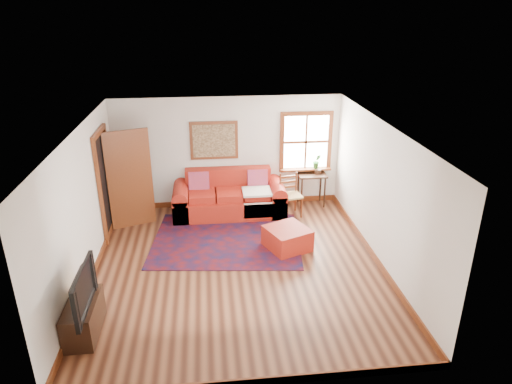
{
  "coord_description": "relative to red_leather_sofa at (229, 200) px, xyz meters",
  "views": [
    {
      "loc": [
        -0.46,
        -6.95,
        4.32
      ],
      "look_at": [
        0.39,
        0.6,
        1.17
      ],
      "focal_mm": 32.0,
      "sensor_mm": 36.0,
      "label": 1
    }
  ],
  "objects": [
    {
      "name": "room_envelope",
      "position": [
        0.01,
        -2.26,
        1.34
      ],
      "size": [
        5.04,
        5.54,
        2.52
      ],
      "color": "silver",
      "rests_on": "ground"
    },
    {
      "name": "doorway",
      "position": [
        -2.19,
        -0.5,
        0.75
      ],
      "size": [
        0.89,
        1.08,
        2.14
      ],
      "color": "black",
      "rests_on": "ground"
    },
    {
      "name": "window",
      "position": [
        1.8,
        0.42,
        1.0
      ],
      "size": [
        1.18,
        0.2,
        1.38
      ],
      "color": "white",
      "rests_on": "ground"
    },
    {
      "name": "television",
      "position": [
        -2.25,
        -3.92,
        0.49
      ],
      "size": [
        0.14,
        1.05,
        0.61
      ],
      "primitive_type": "imported",
      "rotation": [
        0.0,
        0.0,
        1.57
      ],
      "color": "black",
      "rests_on": "media_cabinet"
    },
    {
      "name": "framed_artwork",
      "position": [
        -0.29,
        0.43,
        1.23
      ],
      "size": [
        1.05,
        0.07,
        0.85
      ],
      "color": "brown",
      "rests_on": "ground"
    },
    {
      "name": "persian_rug",
      "position": [
        -0.14,
        -1.26,
        -0.31
      ],
      "size": [
        3.07,
        2.57,
        0.02
      ],
      "primitive_type": "cube",
      "rotation": [
        0.0,
        0.0,
        -0.11
      ],
      "color": "#540C0F",
      "rests_on": "ground"
    },
    {
      "name": "media_cabinet",
      "position": [
        -2.27,
        -3.77,
        -0.07
      ],
      "size": [
        0.41,
        0.91,
        0.5
      ],
      "primitive_type": "cube",
      "color": "black",
      "rests_on": "ground"
    },
    {
      "name": "red_leather_sofa",
      "position": [
        0.0,
        0.0,
        0.0
      ],
      "size": [
        2.43,
        1.0,
        0.95
      ],
      "color": "#A62215",
      "rests_on": "ground"
    },
    {
      "name": "ground",
      "position": [
        0.01,
        -2.28,
        -0.32
      ],
      "size": [
        5.5,
        5.5,
        0.0
      ],
      "primitive_type": "plane",
      "color": "#3E1C10",
      "rests_on": "ground"
    },
    {
      "name": "side_table",
      "position": [
        1.9,
        0.25,
        0.31
      ],
      "size": [
        0.63,
        0.47,
        0.75
      ],
      "color": "black",
      "rests_on": "ground"
    },
    {
      "name": "candle_hurricane",
      "position": [
        -2.22,
        -3.36,
        0.27
      ],
      "size": [
        0.12,
        0.12,
        0.18
      ],
      "color": "silver",
      "rests_on": "media_cabinet"
    },
    {
      "name": "ladder_back_chair",
      "position": [
        1.31,
        -0.22,
        0.19
      ],
      "size": [
        0.51,
        0.49,
        0.93
      ],
      "color": "tan",
      "rests_on": "ground"
    },
    {
      "name": "red_ottoman",
      "position": [
        0.99,
        -1.71,
        -0.11
      ],
      "size": [
        0.96,
        0.96,
        0.42
      ],
      "primitive_type": "cube",
      "rotation": [
        0.0,
        0.0,
        0.41
      ],
      "color": "#A62215",
      "rests_on": "ground"
    }
  ]
}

